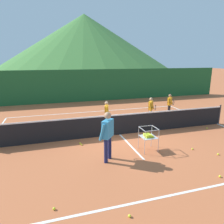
{
  "coord_description": "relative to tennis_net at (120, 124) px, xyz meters",
  "views": [
    {
      "loc": [
        -2.96,
        -8.48,
        3.39
      ],
      "look_at": [
        -0.4,
        -0.08,
        1.13
      ],
      "focal_mm": 32.9,
      "sensor_mm": 36.0,
      "label": 1
    }
  ],
  "objects": [
    {
      "name": "ground_plane",
      "position": [
        0.0,
        0.0,
        -0.5
      ],
      "size": [
        120.0,
        120.0,
        0.0
      ],
      "primitive_type": "plane",
      "color": "#BC6038"
    },
    {
      "name": "student_0",
      "position": [
        -0.29,
        1.24,
        0.31
      ],
      "size": [
        0.36,
        0.54,
        1.35
      ],
      "color": "silver",
      "rests_on": "ground"
    },
    {
      "name": "windscreen_fence",
      "position": [
        0.0,
        8.15,
        0.8
      ],
      "size": [
        24.53,
        0.08,
        2.61
      ],
      "primitive_type": "cube",
      "color": "#1E5B2D",
      "rests_on": "ground"
    },
    {
      "name": "tennis_ball_1",
      "position": [
        2.74,
        -3.05,
        -0.47
      ],
      "size": [
        0.07,
        0.07,
        0.07
      ],
      "primitive_type": "sphere",
      "color": "yellow",
      "rests_on": "ground"
    },
    {
      "name": "tennis_ball_3",
      "position": [
        1.67,
        -4.25,
        -0.47
      ],
      "size": [
        0.07,
        0.07,
        0.07
      ],
      "primitive_type": "sphere",
      "color": "yellow",
      "rests_on": "ground"
    },
    {
      "name": "tennis_ball_7",
      "position": [
        -1.48,
        -4.94,
        -0.47
      ],
      "size": [
        0.07,
        0.07,
        0.07
      ],
      "primitive_type": "sphere",
      "color": "yellow",
      "rests_on": "ground"
    },
    {
      "name": "tennis_ball_0",
      "position": [
        4.46,
        -0.51,
        -0.47
      ],
      "size": [
        0.07,
        0.07,
        0.07
      ],
      "primitive_type": "sphere",
      "color": "yellow",
      "rests_on": "ground"
    },
    {
      "name": "tennis_ball_4",
      "position": [
        -1.93,
        -0.57,
        -0.47
      ],
      "size": [
        0.07,
        0.07,
        0.07
      ],
      "primitive_type": "sphere",
      "color": "yellow",
      "rests_on": "ground"
    },
    {
      "name": "line_baseline_far",
      "position": [
        0.0,
        4.58,
        -0.5
      ],
      "size": [
        11.15,
        0.08,
        0.01
      ],
      "primitive_type": "cube",
      "color": "white",
      "rests_on": "ground"
    },
    {
      "name": "student_2",
      "position": [
        4.11,
        2.42,
        0.28
      ],
      "size": [
        0.5,
        0.67,
        1.3
      ],
      "color": "black",
      "rests_on": "ground"
    },
    {
      "name": "line_baseline_near",
      "position": [
        0.0,
        -4.55,
        -0.5
      ],
      "size": [
        11.15,
        0.08,
        0.01
      ],
      "primitive_type": "cube",
      "color": "white",
      "rests_on": "ground"
    },
    {
      "name": "hill_0",
      "position": [
        6.19,
        45.07,
        6.55
      ],
      "size": [
        45.68,
        45.68,
        14.1
      ],
      "primitive_type": "cone",
      "color": "#427A38",
      "rests_on": "ground"
    },
    {
      "name": "tennis_ball_6",
      "position": [
        -3.07,
        -4.22,
        -0.47
      ],
      "size": [
        0.07,
        0.07,
        0.07
      ],
      "primitive_type": "sphere",
      "color": "yellow",
      "rests_on": "ground"
    },
    {
      "name": "tennis_net",
      "position": [
        0.0,
        0.0,
        0.0
      ],
      "size": [
        11.38,
        0.08,
        1.05
      ],
      "color": "#333338",
      "rests_on": "ground"
    },
    {
      "name": "line_sideline_east",
      "position": [
        5.58,
        0.0,
        -0.5
      ],
      "size": [
        0.08,
        9.13,
        0.01
      ],
      "primitive_type": "cube",
      "color": "white",
      "rests_on": "ground"
    },
    {
      "name": "student_1",
      "position": [
        2.33,
        1.5,
        0.32
      ],
      "size": [
        0.48,
        0.72,
        1.36
      ],
      "color": "silver",
      "rests_on": "ground"
    },
    {
      "name": "ball_cart",
      "position": [
        0.46,
        -1.93,
        0.1
      ],
      "size": [
        0.58,
        0.58,
        0.9
      ],
      "color": "#B7B7BC",
      "rests_on": "ground"
    },
    {
      "name": "line_service_center",
      "position": [
        0.0,
        0.0,
        -0.5
      ],
      "size": [
        0.08,
        5.19,
        0.01
      ],
      "primitive_type": "cube",
      "color": "white",
      "rests_on": "ground"
    },
    {
      "name": "tennis_ball_5",
      "position": [
        2.15,
        -2.39,
        -0.47
      ],
      "size": [
        0.07,
        0.07,
        0.07
      ],
      "primitive_type": "sphere",
      "color": "yellow",
      "rests_on": "ground"
    },
    {
      "name": "tennis_ball_2",
      "position": [
        -1.89,
        -0.74,
        -0.47
      ],
      "size": [
        0.07,
        0.07,
        0.07
      ],
      "primitive_type": "sphere",
      "color": "yellow",
      "rests_on": "ground"
    },
    {
      "name": "instructor",
      "position": [
        -1.22,
        -2.25,
        0.54
      ],
      "size": [
        0.61,
        0.83,
        1.72
      ],
      "color": "#191E4C",
      "rests_on": "ground"
    }
  ]
}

